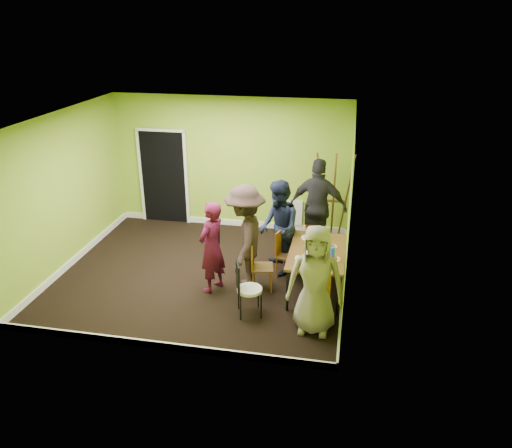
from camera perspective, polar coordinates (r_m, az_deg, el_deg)
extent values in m
plane|color=black|center=(9.10, -6.07, -5.58)|extent=(5.00, 5.00, 0.00)
cube|color=#93C031|center=(10.57, -2.91, 6.91)|extent=(5.00, 0.04, 2.80)
cube|color=#93C031|center=(6.58, -12.14, -4.05)|extent=(5.00, 0.04, 2.80)
cube|color=#93C031|center=(9.54, -21.01, 3.54)|extent=(0.04, 4.50, 2.80)
cube|color=#93C031|center=(8.16, 10.58, 1.54)|extent=(0.04, 4.50, 2.80)
cube|color=white|center=(8.14, -6.91, 12.00)|extent=(5.00, 4.50, 0.04)
cube|color=black|center=(11.10, -10.49, 5.28)|extent=(1.00, 0.05, 2.04)
cube|color=white|center=(10.65, 3.97, 1.31)|extent=(0.50, 0.04, 0.55)
cylinder|color=black|center=(7.82, 3.61, -7.61)|extent=(0.04, 0.04, 0.71)
cylinder|color=black|center=(7.79, 9.37, -8.08)|extent=(0.04, 0.04, 0.71)
cylinder|color=black|center=(9.03, 4.76, -3.20)|extent=(0.04, 0.04, 0.71)
cylinder|color=black|center=(9.00, 9.71, -3.58)|extent=(0.04, 0.04, 0.71)
cube|color=brown|center=(8.22, 7.01, -3.17)|extent=(0.90, 1.50, 0.04)
cylinder|color=#C56B12|center=(9.05, 3.19, -4.22)|extent=(0.02, 0.02, 0.39)
cylinder|color=#C56B12|center=(8.81, 2.36, -5.00)|extent=(0.02, 0.02, 0.39)
cylinder|color=#C56B12|center=(8.94, 4.92, -4.63)|extent=(0.02, 0.02, 0.39)
cylinder|color=#C56B12|center=(8.70, 4.13, -5.43)|extent=(0.02, 0.02, 0.39)
cube|color=brown|center=(8.78, 3.68, -3.68)|extent=(0.44, 0.44, 0.04)
cube|color=#C56B12|center=(8.74, 2.73, -2.07)|extent=(0.12, 0.33, 0.44)
cylinder|color=#C56B12|center=(8.60, -0.33, -5.70)|extent=(0.02, 0.02, 0.40)
cylinder|color=#C56B12|center=(8.33, -0.33, -6.71)|extent=(0.02, 0.02, 0.40)
cylinder|color=#C56B12|center=(8.61, 1.71, -5.69)|extent=(0.02, 0.02, 0.40)
cylinder|color=#C56B12|center=(8.34, 1.78, -6.70)|extent=(0.02, 0.02, 0.40)
cube|color=brown|center=(8.37, 0.71, -4.99)|extent=(0.42, 0.42, 0.04)
cube|color=#C56B12|center=(8.26, -0.46, -3.51)|extent=(0.09, 0.34, 0.45)
cylinder|color=#C56B12|center=(9.74, 7.66, -2.19)|extent=(0.03, 0.03, 0.44)
cylinder|color=#C56B12|center=(9.72, 5.71, -2.14)|extent=(0.03, 0.03, 0.44)
cylinder|color=#C56B12|center=(9.44, 7.79, -3.05)|extent=(0.03, 0.03, 0.44)
cylinder|color=#C56B12|center=(9.42, 5.77, -3.01)|extent=(0.03, 0.03, 0.44)
cube|color=brown|center=(9.48, 6.79, -1.39)|extent=(0.44, 0.44, 0.04)
cube|color=#C56B12|center=(9.55, 6.81, 0.51)|extent=(0.37, 0.08, 0.49)
cylinder|color=#C56B12|center=(7.56, 5.73, -10.18)|extent=(0.02, 0.02, 0.42)
cylinder|color=#C56B12|center=(7.57, 8.16, -10.27)|extent=(0.02, 0.02, 0.42)
cylinder|color=#C56B12|center=(7.83, 5.76, -8.92)|extent=(0.02, 0.02, 0.42)
cylinder|color=#C56B12|center=(7.84, 8.10, -9.00)|extent=(0.02, 0.02, 0.42)
cube|color=brown|center=(7.59, 7.01, -8.26)|extent=(0.40, 0.40, 0.04)
cube|color=#C56B12|center=(7.31, 7.12, -7.29)|extent=(0.35, 0.06, 0.46)
cylinder|color=black|center=(7.93, -2.01, -8.36)|extent=(0.02, 0.02, 0.42)
cylinder|color=black|center=(7.66, -1.77, -9.58)|extent=(0.02, 0.02, 0.42)
cylinder|color=black|center=(7.96, 0.27, -8.21)|extent=(0.02, 0.02, 0.42)
cylinder|color=black|center=(7.70, 0.59, -9.41)|extent=(0.02, 0.02, 0.42)
cylinder|color=white|center=(7.70, -0.74, -7.51)|extent=(0.39, 0.39, 0.05)
cube|color=black|center=(7.56, -2.08, -6.02)|extent=(0.14, 0.34, 0.46)
cylinder|color=brown|center=(10.06, 7.50, 3.13)|extent=(0.27, 0.44, 1.90)
cylinder|color=brown|center=(10.04, 10.28, 2.93)|extent=(0.27, 0.44, 1.90)
cylinder|color=brown|center=(9.79, 8.81, 2.48)|extent=(0.04, 0.43, 1.85)
cube|color=brown|center=(10.01, 8.85, 2.62)|extent=(0.51, 0.04, 0.04)
cylinder|color=white|center=(8.64, 6.04, -1.59)|extent=(0.26, 0.26, 0.01)
cylinder|color=white|center=(7.93, 5.34, -3.93)|extent=(0.24, 0.24, 0.01)
cylinder|color=white|center=(8.77, 7.32, -1.26)|extent=(0.26, 0.26, 0.01)
cylinder|color=white|center=(7.79, 6.75, -4.52)|extent=(0.23, 0.23, 0.01)
cylinder|color=white|center=(8.38, 8.51, -2.55)|extent=(0.22, 0.22, 0.01)
cylinder|color=white|center=(7.96, 8.80, -3.99)|extent=(0.23, 0.23, 0.01)
cylinder|color=white|center=(8.21, 7.36, -2.25)|extent=(0.07, 0.07, 0.21)
cylinder|color=blue|center=(7.91, 8.74, -3.35)|extent=(0.07, 0.07, 0.21)
cylinder|color=#C56B12|center=(8.43, 6.24, -1.97)|extent=(0.03, 0.03, 0.08)
cylinder|color=black|center=(8.34, 6.43, -2.24)|extent=(0.06, 0.06, 0.09)
cylinder|color=black|center=(8.57, 7.80, -1.59)|extent=(0.06, 0.06, 0.09)
cylinder|color=black|center=(7.77, 7.82, -4.29)|extent=(0.07, 0.07, 0.10)
imported|color=white|center=(8.05, 6.05, -3.20)|extent=(0.12, 0.12, 0.10)
imported|color=white|center=(8.22, 7.88, -2.66)|extent=(0.11, 0.11, 0.10)
imported|color=#4F0D2C|center=(8.21, -5.07, -2.66)|extent=(0.57, 0.68, 1.58)
imported|color=black|center=(8.76, 2.62, -0.44)|extent=(0.91, 1.01, 1.70)
imported|color=#2D1F1E|center=(8.19, -1.26, -1.68)|extent=(0.74, 1.21, 1.83)
imported|color=black|center=(9.53, 7.11, 1.96)|extent=(1.14, 0.59, 1.87)
imported|color=gray|center=(7.18, 6.81, -6.40)|extent=(0.83, 0.55, 1.66)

